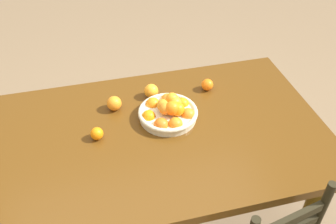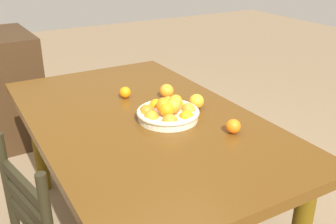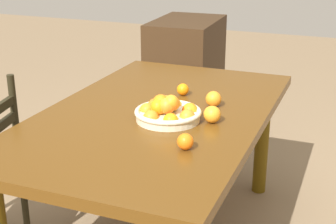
{
  "view_description": "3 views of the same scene",
  "coord_description": "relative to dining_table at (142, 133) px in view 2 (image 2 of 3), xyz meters",
  "views": [
    {
      "loc": [
        0.27,
        1.34,
        2.05
      ],
      "look_at": [
        -0.09,
        -0.1,
        0.79
      ],
      "focal_mm": 39.91,
      "sensor_mm": 36.0,
      "label": 1
    },
    {
      "loc": [
        -1.63,
        0.78,
        1.56
      ],
      "look_at": [
        -0.09,
        -0.1,
        0.79
      ],
      "focal_mm": 41.66,
      "sensor_mm": 36.0,
      "label": 2
    },
    {
      "loc": [
        -2.11,
        -0.9,
        1.58
      ],
      "look_at": [
        -0.09,
        -0.1,
        0.79
      ],
      "focal_mm": 53.16,
      "sensor_mm": 36.0,
      "label": 3
    }
  ],
  "objects": [
    {
      "name": "cabinet",
      "position": [
        1.68,
        0.45,
        -0.2
      ],
      "size": [
        0.76,
        0.52,
        0.9
      ],
      "primitive_type": "cube",
      "rotation": [
        0.0,
        0.0,
        0.04
      ],
      "color": "#332111",
      "rests_on": "ground"
    },
    {
      "name": "orange_loose_2",
      "position": [
        0.28,
        -0.04,
        0.12
      ],
      "size": [
        0.06,
        0.06,
        0.06
      ],
      "primitive_type": "sphere",
      "color": "orange",
      "rests_on": "dining_table"
    },
    {
      "name": "orange_loose_0",
      "position": [
        0.17,
        -0.24,
        0.13
      ],
      "size": [
        0.08,
        0.08,
        0.08
      ],
      "primitive_type": "sphere",
      "color": "orange",
      "rests_on": "dining_table"
    },
    {
      "name": "dining_table",
      "position": [
        0.0,
        0.0,
        0.0
      ],
      "size": [
        1.75,
        1.05,
        0.75
      ],
      "color": "#52310E",
      "rests_on": "ground"
    },
    {
      "name": "fruit_bowl",
      "position": [
        -0.1,
        -0.1,
        0.14
      ],
      "size": [
        0.31,
        0.31,
        0.14
      ],
      "color": "beige",
      "rests_on": "dining_table"
    },
    {
      "name": "orange_loose_1",
      "position": [
        -0.38,
        -0.29,
        0.13
      ],
      "size": [
        0.07,
        0.07,
        0.07
      ],
      "primitive_type": "sphere",
      "color": "orange",
      "rests_on": "dining_table"
    },
    {
      "name": "orange_loose_3",
      "position": [
        -0.05,
        -0.3,
        0.13
      ],
      "size": [
        0.08,
        0.08,
        0.08
      ],
      "primitive_type": "sphere",
      "color": "orange",
      "rests_on": "dining_table"
    }
  ]
}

